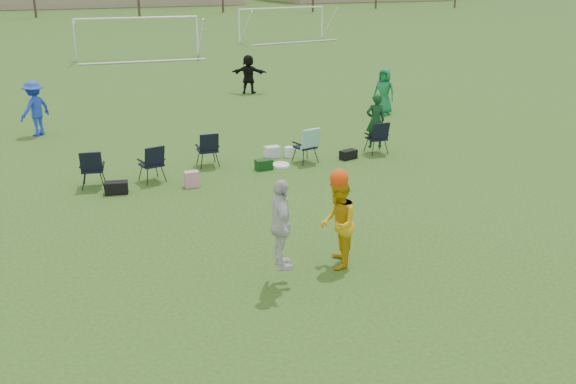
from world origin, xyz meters
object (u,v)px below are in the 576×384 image
fielder_green_far (384,92)px  goal_mid (137,26)px  fielder_black (249,74)px  goal_right (282,15)px  fielder_blue (35,108)px  center_contest (317,223)px

fielder_green_far → goal_mid: 20.43m
fielder_black → goal_mid: bearing=-48.7°
goal_right → fielder_blue: bearing=-136.0°
fielder_blue → fielder_green_far: 12.26m
fielder_black → goal_right: (9.81, 19.63, 1.08)m
goal_right → center_contest: bearing=-119.8°
fielder_black → goal_right: 21.97m
fielder_blue → fielder_black: (8.96, 4.36, -0.05)m
fielder_blue → goal_mid: goal_mid is taller
fielder_green_far → fielder_blue: bearing=-132.8°
fielder_green_far → goal_mid: goal_mid is taller
fielder_blue → goal_mid: size_ratio=0.24×
fielder_blue → fielder_black: fielder_blue is taller
fielder_green_far → center_contest: center_contest is taller
fielder_blue → goal_right: goal_right is taller
fielder_green_far → goal_mid: bearing=160.4°
center_contest → fielder_green_far: bearing=53.8°
fielder_green_far → fielder_black: size_ratio=1.02×
fielder_black → goal_mid: (-2.19, 13.63, 1.08)m
fielder_blue → fielder_green_far: (12.14, -1.69, -0.04)m
goal_right → fielder_green_far: bearing=-112.5°
fielder_green_far → center_contest: 13.70m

